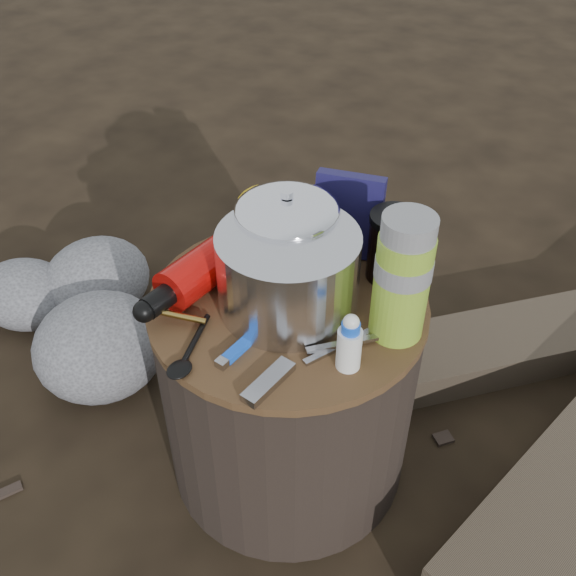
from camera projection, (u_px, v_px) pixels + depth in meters
The scene contains 15 objects.
ground at pixel (288, 456), 1.45m from camera, with size 60.00×60.00×0.00m, color black.
stump at pixel (288, 387), 1.31m from camera, with size 0.49×0.49×0.45m, color black.
log_small at pixel (568, 332), 1.69m from camera, with size 0.20×1.07×0.09m, color #3F3428.
foil_windscreen at pixel (288, 272), 1.11m from camera, with size 0.24×0.24×0.15m, color silver.
camping_pot at pixel (287, 239), 1.15m from camera, with size 0.18×0.18×0.18m, color white.
fuel_bottle at pixel (217, 259), 1.19m from camera, with size 0.08×0.32×0.08m, color #BB0D0A, non-canonical shape.
thermos at pixel (402, 279), 1.03m from camera, with size 0.09×0.09×0.22m, color #8DB82D.
travel_mug at pixel (393, 247), 1.17m from camera, with size 0.09×0.09×0.13m, color black.
stuff_sack at pixel (271, 212), 1.29m from camera, with size 0.15×0.12×0.10m, color yellow.
food_pouch at pixel (348, 215), 1.22m from camera, with size 0.13×0.03×0.16m, color #181445.
lighter at pixel (237, 350), 1.06m from camera, with size 0.02×0.07×0.01m, color blue.
multitool at pixel (268, 382), 1.01m from camera, with size 0.03×0.10×0.01m, color #A0A0A5.
pot_grabber at pixel (342, 343), 1.07m from camera, with size 0.04×0.15×0.01m, color #A0A0A5, non-canonical shape.
spork at pixel (195, 340), 1.08m from camera, with size 0.03×0.14×0.01m, color black, non-canonical shape.
squeeze_bottle at pixel (349, 344), 1.01m from camera, with size 0.04×0.04×0.09m, color white.
Camera 1 is at (0.45, -0.75, 1.21)m, focal length 41.33 mm.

